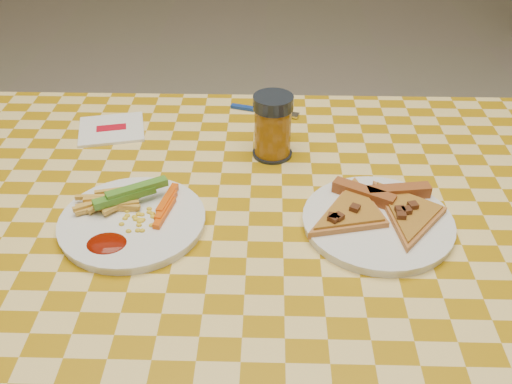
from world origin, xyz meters
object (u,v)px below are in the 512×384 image
table (249,262)px  plate_right (377,223)px  plate_left (133,223)px  drink_glass (273,127)px

table → plate_right: size_ratio=5.84×
plate_left → plate_right: same height
drink_glass → plate_left: bearing=-135.0°
drink_glass → plate_right: bearing=-51.8°
table → drink_glass: 0.24m
plate_left → drink_glass: bearing=45.0°
table → plate_right: 0.21m
table → drink_glass: bearing=80.2°
table → plate_right: plate_right is taller
table → drink_glass: size_ratio=11.25×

